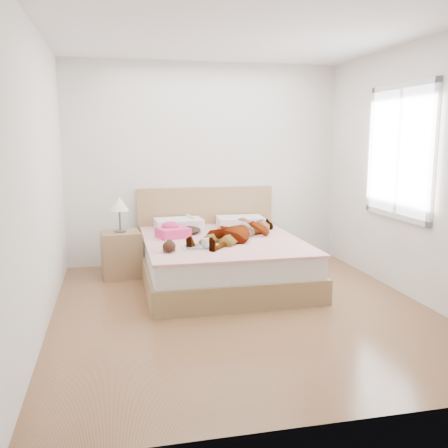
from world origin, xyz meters
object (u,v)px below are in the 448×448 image
at_px(phone, 190,217).
at_px(bed, 221,257).
at_px(magazine, 201,247).
at_px(coffee_mug, 206,243).
at_px(nightstand, 121,251).
at_px(woman, 238,229).
at_px(plush_toy, 169,246).
at_px(towel, 173,231).

height_order(phone, bed, bed).
xyz_separation_m(bed, magazine, (-0.31, -0.47, 0.24)).
bearing_deg(coffee_mug, nightstand, 134.08).
bearing_deg(phone, woman, -84.16).
bearing_deg(coffee_mug, phone, 92.86).
bearing_deg(plush_toy, magazine, 18.54).
bearing_deg(towel, woman, -14.68).
bearing_deg(nightstand, phone, -5.25).
bearing_deg(plush_toy, woman, 31.95).
bearing_deg(woman, bed, -151.14).
relative_size(plush_toy, nightstand, 0.23).
height_order(woman, magazine, woman).
height_order(woman, phone, phone).
bearing_deg(nightstand, bed, -20.47).
distance_m(bed, plush_toy, 0.93).
bearing_deg(coffee_mug, woman, 42.32).
xyz_separation_m(bed, nightstand, (-1.13, 0.42, 0.04)).
relative_size(woman, bed, 0.74).
relative_size(phone, magazine, 0.27).
relative_size(bed, magazine, 5.27).
relative_size(phone, towel, 0.25).
bearing_deg(woman, magazine, -96.09).
height_order(coffee_mug, plush_toy, plush_toy).
bearing_deg(magazine, coffee_mug, 0.08).
bearing_deg(phone, towel, 175.57).
distance_m(towel, magazine, 0.66).
bearing_deg(woman, phone, -174.16).
height_order(magazine, coffee_mug, coffee_mug).
bearing_deg(towel, nightstand, 154.31).
relative_size(bed, towel, 5.03).
bearing_deg(towel, plush_toy, -99.42).
bearing_deg(nightstand, magazine, -47.62).
xyz_separation_m(woman, nightstand, (-1.32, 0.48, -0.30)).
height_order(phone, coffee_mug, phone).
xyz_separation_m(woman, magazine, (-0.51, -0.42, -0.10)).
distance_m(phone, nightstand, 0.92).
height_order(woman, nightstand, nightstand).
relative_size(bed, nightstand, 2.18).
bearing_deg(woman, coffee_mug, -93.18).
distance_m(towel, nightstand, 0.70).
bearing_deg(phone, coffee_mug, -132.64).
xyz_separation_m(woman, towel, (-0.74, 0.19, -0.03)).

